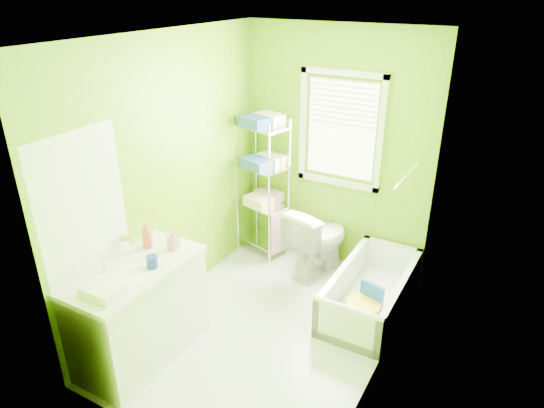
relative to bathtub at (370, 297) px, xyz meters
The scene contains 9 objects.
ground 1.03m from the bathtub, 135.67° to the right, with size 2.90×2.90×0.00m, color silver.
room_envelope 1.74m from the bathtub, 135.67° to the right, with size 2.14×2.94×2.62m.
window 1.77m from the bathtub, 133.84° to the left, with size 0.92×0.05×1.22m.
door 2.61m from the bathtub, 135.95° to the right, with size 0.09×0.80×2.00m.
right_wall_decor 1.42m from the bathtub, 67.53° to the right, with size 0.04×1.48×1.17m.
bathtub is the anchor object (origin of this frame).
toilet 0.87m from the bathtub, 152.56° to the left, with size 0.44×0.77×0.79m, color white.
vanity 2.19m from the bathtub, 133.87° to the right, with size 0.59×1.16×1.11m.
wire_shelf_unit 1.77m from the bathtub, 161.96° to the left, with size 0.62×0.51×1.65m.
Camera 1 is at (1.82, -3.17, 2.97)m, focal length 32.00 mm.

